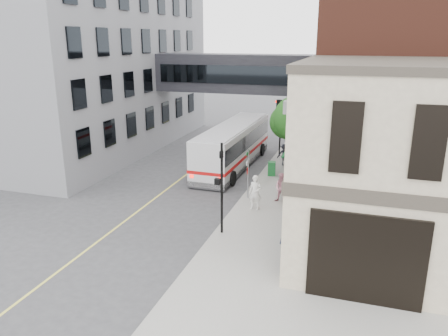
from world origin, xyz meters
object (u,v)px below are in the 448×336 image
Objects in this scene: pedestrian_c at (284,155)px; pedestrian_b at (282,188)px; bus at (233,144)px; newspaper_box at (272,169)px; pedestrian_a at (255,193)px; sandwich_board at (286,234)px.

pedestrian_b is at bearing -87.75° from pedestrian_c.
bus reaches higher than newspaper_box.
pedestrian_c is at bearing 93.91° from pedestrian_a.
bus is 5.97× the size of pedestrian_a.
bus is 8.18m from pedestrian_b.
pedestrian_b reaches higher than newspaper_box.
pedestrian_b is (1.21, 1.47, -0.09)m from pedestrian_a.
pedestrian_c reaches higher than newspaper_box.
sandwich_board is (2.71, -9.93, -0.05)m from newspaper_box.
pedestrian_c is 1.81× the size of sandwich_board.
bus is at bearing -170.95° from pedestrian_c.
sandwich_board is (2.35, -3.63, -0.52)m from pedestrian_a.
sandwich_board is (2.35, -12.68, -0.36)m from pedestrian_c.
sandwich_board is at bearing -66.59° from pedestrian_b.
pedestrian_a is 1.19× the size of pedestrian_c.
pedestrian_a reaches higher than pedestrian_b.
pedestrian_a is at bearing -96.82° from pedestrian_c.
bus reaches higher than pedestrian_b.
pedestrian_a reaches higher than pedestrian_c.
pedestrian_a is 1.11× the size of pedestrian_b.
pedestrian_c is 1.64× the size of newspaper_box.
pedestrian_a is 9.05m from pedestrian_c.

